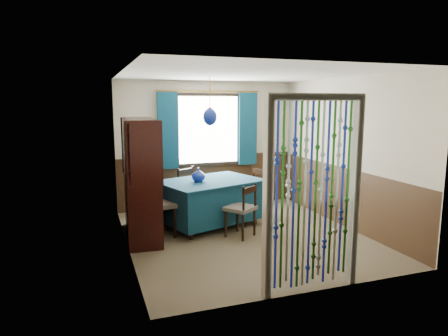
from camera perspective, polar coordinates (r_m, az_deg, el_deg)
name	(u,v)px	position (r m, az deg, el deg)	size (l,w,h in m)	color
floor	(245,236)	(6.41, 2.99, -9.62)	(4.00, 4.00, 0.00)	brown
ceiling	(246,74)	(6.08, 3.20, 13.27)	(4.00, 4.00, 0.00)	silver
wall_back	(208,145)	(7.99, -2.35, 3.36)	(3.60, 3.60, 0.00)	beige
wall_front	(317,182)	(4.36, 13.08, -1.90)	(3.60, 3.60, 0.00)	beige
wall_left	(125,163)	(5.69, -13.92, 0.67)	(4.00, 4.00, 0.00)	beige
wall_right	(345,153)	(7.00, 16.87, 2.12)	(4.00, 4.00, 0.00)	beige
wainscot_back	(208,181)	(8.09, -2.28, -1.93)	(3.60, 3.60, 0.00)	#3F2A18
wainscot_front	(313,248)	(4.58, 12.63, -11.11)	(3.60, 3.60, 0.00)	#3F2A18
wainscot_left	(128,215)	(5.85, -13.49, -6.60)	(4.00, 4.00, 0.00)	#3F2A18
wainscot_right	(342,196)	(7.12, 16.49, -3.89)	(4.00, 4.00, 0.00)	#3F2A18
window	(208,130)	(7.92, -2.26, 5.49)	(1.32, 0.12, 1.42)	black
doorway	(313,199)	(4.45, 12.58, -4.28)	(1.16, 0.12, 2.18)	silver
dining_table	(210,199)	(6.80, -1.96, -4.52)	(1.90, 1.58, 0.79)	#0F3950
chair_near	(242,209)	(6.24, 2.56, -5.83)	(0.57, 0.56, 0.84)	black
chair_far	(192,191)	(7.36, -4.63, -3.27)	(0.60, 0.59, 0.90)	black
chair_left	(157,205)	(6.32, -9.55, -5.27)	(0.50, 0.52, 0.95)	black
chair_right	(253,190)	(7.42, 4.18, -3.21)	(0.52, 0.53, 0.89)	black
sideboard	(141,197)	(6.34, -11.76, -4.09)	(0.57, 1.44, 1.84)	black
pendant_lamp	(210,117)	(6.61, -2.03, 7.33)	(0.23, 0.23, 0.79)	olive
vase_table	(198,175)	(6.61, -3.67, -1.05)	(0.20, 0.20, 0.21)	navy
bowl_shelf	(147,158)	(5.93, -11.00, 1.45)	(0.21, 0.21, 0.05)	beige
vase_sideboard	(142,169)	(6.53, -11.66, -0.17)	(0.20, 0.20, 0.21)	beige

